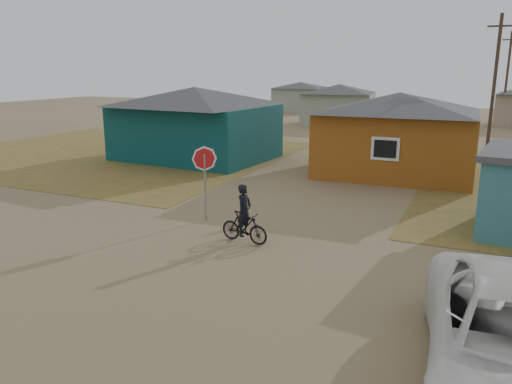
# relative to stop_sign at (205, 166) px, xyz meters

# --- Properties ---
(ground) EXTENTS (120.00, 120.00, 0.00)m
(ground) POSITION_rel_stop_sign_xyz_m (1.97, -3.41, -1.86)
(ground) COLOR olive
(grass_nw) EXTENTS (20.00, 18.00, 0.00)m
(grass_nw) POSITION_rel_stop_sign_xyz_m (-12.03, 9.59, -1.85)
(grass_nw) COLOR olive
(grass_nw) RESTS_ON ground
(house_teal) EXTENTS (8.93, 7.08, 4.00)m
(house_teal) POSITION_rel_stop_sign_xyz_m (-6.53, 10.09, 0.20)
(house_teal) COLOR #0A383A
(house_teal) RESTS_ON ground
(house_yellow) EXTENTS (7.72, 6.76, 3.90)m
(house_yellow) POSITION_rel_stop_sign_xyz_m (4.47, 10.58, 0.14)
(house_yellow) COLOR #945116
(house_yellow) RESTS_ON ground
(house_pale_west) EXTENTS (7.04, 6.15, 3.60)m
(house_pale_west) POSITION_rel_stop_sign_xyz_m (-4.03, 30.59, -0.00)
(house_pale_west) COLOR gray
(house_pale_west) RESTS_ON ground
(house_pale_north) EXTENTS (6.28, 5.81, 3.40)m
(house_pale_north) POSITION_rel_stop_sign_xyz_m (-12.03, 42.59, -0.11)
(house_pale_north) COLOR gray
(house_pale_north) RESTS_ON ground
(utility_pole_near) EXTENTS (1.40, 0.20, 8.00)m
(utility_pole_near) POSITION_rel_stop_sign_xyz_m (8.47, 18.59, 2.28)
(utility_pole_near) COLOR #423228
(utility_pole_near) RESTS_ON ground
(utility_pole_far) EXTENTS (1.40, 0.20, 8.00)m
(utility_pole_far) POSITION_rel_stop_sign_xyz_m (9.47, 34.59, 2.28)
(utility_pole_far) COLOR #423228
(utility_pole_far) RESTS_ON ground
(stop_sign) EXTENTS (0.80, 0.28, 2.53)m
(stop_sign) POSITION_rel_stop_sign_xyz_m (0.00, 0.00, 0.00)
(stop_sign) COLOR gray
(stop_sign) RESTS_ON ground
(cyclist) EXTENTS (1.59, 0.61, 1.75)m
(cyclist) POSITION_rel_stop_sign_xyz_m (2.14, -1.41, -1.22)
(cyclist) COLOR black
(cyclist) RESTS_ON ground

